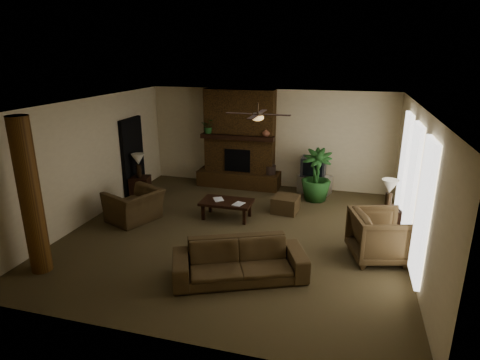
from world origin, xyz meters
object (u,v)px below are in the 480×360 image
(sofa, at_px, (239,255))
(armchair_left, at_px, (134,200))
(log_column, at_px, (30,197))
(armchair_right, at_px, (380,234))
(side_table_right, at_px, (386,220))
(lamp_right, at_px, (390,189))
(lamp_left, at_px, (138,161))
(ottoman, at_px, (286,204))
(floor_plant, at_px, (316,186))
(tv_stand, at_px, (315,184))
(coffee_table, at_px, (227,203))
(floor_vase, at_px, (270,174))
(side_table_left, at_px, (140,187))

(sofa, xyz_separation_m, armchair_left, (-3.03, 1.77, 0.05))
(log_column, bearing_deg, armchair_right, 19.34)
(side_table_right, height_order, lamp_right, lamp_right)
(side_table_right, distance_m, lamp_right, 0.73)
(lamp_left, relative_size, lamp_right, 1.00)
(armchair_right, xyz_separation_m, side_table_right, (0.21, 1.29, -0.24))
(log_column, distance_m, ottoman, 5.59)
(floor_plant, xyz_separation_m, lamp_left, (-4.63, -1.00, 0.61))
(floor_plant, bearing_deg, sofa, -101.96)
(armchair_right, bearing_deg, ottoman, 31.99)
(ottoman, height_order, tv_stand, tv_stand)
(tv_stand, xyz_separation_m, lamp_left, (-4.56, -1.58, 0.75))
(armchair_left, height_order, tv_stand, armchair_left)
(lamp_right, bearing_deg, coffee_table, -176.80)
(floor_vase, xyz_separation_m, floor_plant, (1.36, -0.58, -0.04))
(armchair_right, xyz_separation_m, coffee_table, (-3.37, 1.10, -0.14))
(floor_plant, relative_size, side_table_right, 2.51)
(floor_plant, bearing_deg, side_table_left, -167.94)
(sofa, bearing_deg, armchair_left, 126.18)
(armchair_left, xyz_separation_m, floor_plant, (3.94, 2.50, -0.11))
(armchair_right, relative_size, tv_stand, 1.21)
(coffee_table, relative_size, lamp_right, 1.85)
(ottoman, height_order, lamp_right, lamp_right)
(sofa, distance_m, tv_stand, 4.93)
(side_table_left, bearing_deg, floor_plant, 12.06)
(sofa, distance_m, armchair_right, 2.73)
(tv_stand, distance_m, floor_plant, 0.60)
(floor_plant, relative_size, lamp_left, 2.13)
(side_table_left, bearing_deg, lamp_right, -5.51)
(armchair_left, distance_m, coffee_table, 2.15)
(log_column, distance_m, tv_stand, 7.15)
(log_column, height_order, armchair_right, log_column)
(armchair_left, distance_m, lamp_right, 5.70)
(ottoman, distance_m, tv_stand, 1.72)
(armchair_left, bearing_deg, side_table_right, 121.66)
(side_table_left, bearing_deg, lamp_left, -90.00)
(lamp_left, bearing_deg, side_table_right, -5.59)
(sofa, xyz_separation_m, floor_vase, (-0.45, 4.85, -0.01))
(sofa, distance_m, lamp_left, 4.99)
(sofa, xyz_separation_m, floor_plant, (0.90, 4.27, -0.06))
(armchair_left, xyz_separation_m, tv_stand, (3.86, 3.08, -0.24))
(ottoman, bearing_deg, sofa, -94.97)
(armchair_right, height_order, floor_plant, armchair_right)
(side_table_left, bearing_deg, ottoman, -0.83)
(floor_plant, distance_m, side_table_right, 2.33)
(sofa, relative_size, armchair_left, 2.02)
(floor_plant, bearing_deg, log_column, -131.70)
(side_table_right, bearing_deg, armchair_right, -99.38)
(armchair_right, xyz_separation_m, side_table_left, (-6.09, 1.91, -0.24))
(floor_vase, relative_size, lamp_right, 1.18)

